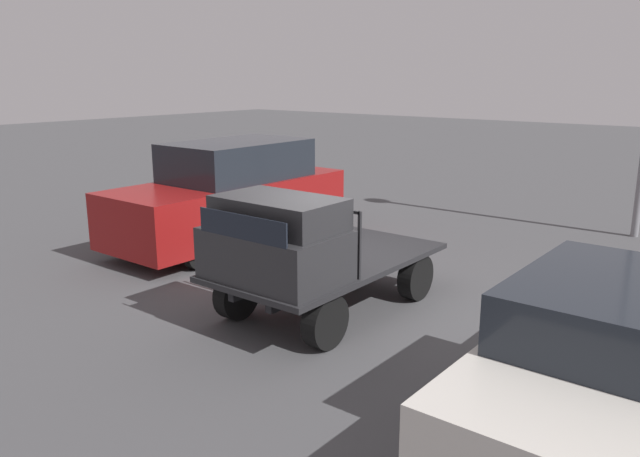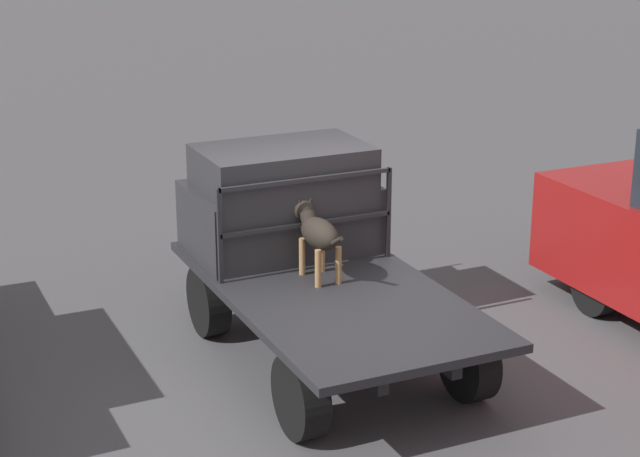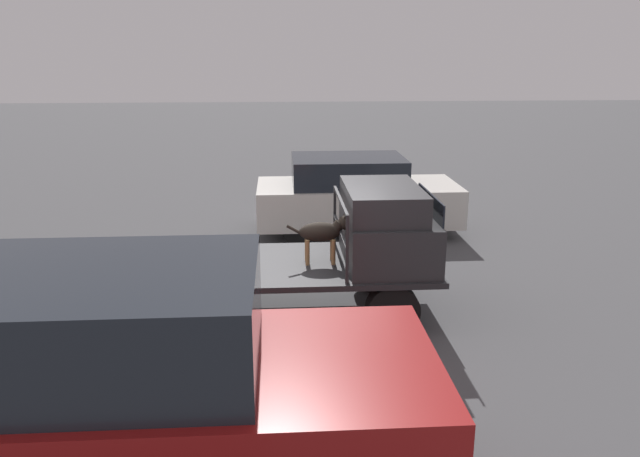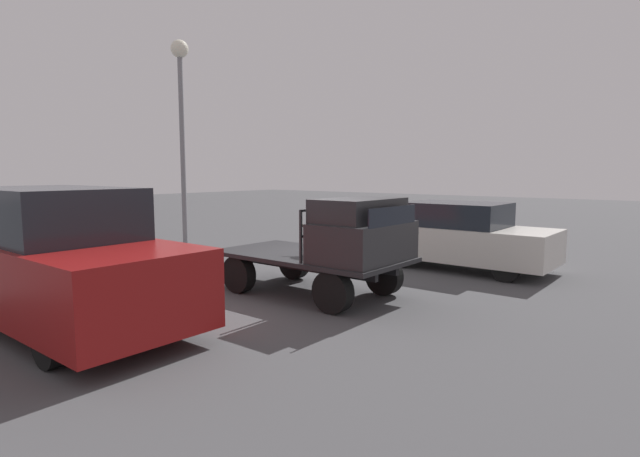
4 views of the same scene
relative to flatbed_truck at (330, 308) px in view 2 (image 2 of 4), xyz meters
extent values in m
plane|color=#474749|center=(0.00, 0.00, -0.57)|extent=(80.00, 80.00, 0.00)
cylinder|color=black|center=(1.16, 0.81, -0.21)|extent=(0.73, 0.24, 0.73)
cylinder|color=black|center=(1.16, -0.81, -0.21)|extent=(0.73, 0.24, 0.73)
cylinder|color=black|center=(-1.16, 0.81, -0.21)|extent=(0.73, 0.24, 0.73)
cylinder|color=black|center=(-1.16, -0.81, -0.21)|extent=(0.73, 0.24, 0.73)
cube|color=black|center=(0.00, 0.34, 0.04)|extent=(3.44, 0.10, 0.18)
cube|color=black|center=(0.00, -0.34, 0.04)|extent=(3.44, 0.10, 0.18)
cube|color=#232326|center=(0.00, 0.00, 0.17)|extent=(3.74, 1.94, 0.08)
cube|color=#28282B|center=(1.21, 0.00, 0.56)|extent=(1.22, 1.82, 0.69)
cube|color=#28282B|center=(1.12, 0.00, 1.11)|extent=(1.04, 1.68, 0.42)
cube|color=black|center=(1.81, 0.00, 1.05)|extent=(0.02, 1.50, 0.31)
cube|color=#232326|center=(0.52, 0.89, 0.68)|extent=(0.04, 0.04, 0.93)
cube|color=#232326|center=(0.52, -0.89, 0.68)|extent=(0.04, 0.04, 0.93)
cube|color=#232326|center=(0.52, 0.00, 1.12)|extent=(0.04, 1.78, 0.04)
cube|color=#232326|center=(0.52, 0.00, 0.68)|extent=(0.04, 1.78, 0.04)
cylinder|color=#9E7547|center=(0.42, 0.10, 0.40)|extent=(0.06, 0.06, 0.37)
cylinder|color=#9E7547|center=(0.42, -0.11, 0.40)|extent=(0.06, 0.06, 0.37)
cylinder|color=#9E7547|center=(0.05, 0.10, 0.40)|extent=(0.06, 0.06, 0.37)
cylinder|color=#9E7547|center=(0.05, -0.11, 0.40)|extent=(0.06, 0.06, 0.37)
ellipsoid|color=black|center=(0.23, 0.00, 0.67)|extent=(0.59, 0.28, 0.28)
sphere|color=#9E7547|center=(0.40, 0.00, 0.62)|extent=(0.13, 0.13, 0.13)
cylinder|color=black|center=(0.49, 0.00, 0.75)|extent=(0.20, 0.15, 0.19)
sphere|color=black|center=(0.59, 0.00, 0.80)|extent=(0.20, 0.20, 0.20)
cone|color=#9E7547|center=(0.68, 0.00, 0.78)|extent=(0.11, 0.11, 0.11)
cone|color=black|center=(0.58, 0.05, 0.88)|extent=(0.06, 0.08, 0.10)
cone|color=black|center=(0.58, -0.06, 0.88)|extent=(0.06, 0.08, 0.10)
cylinder|color=black|center=(-0.12, 0.00, 0.70)|extent=(0.25, 0.04, 0.17)
cylinder|color=black|center=(-0.07, -3.08, -0.27)|extent=(0.60, 0.20, 0.60)
camera|label=1|loc=(7.09, 5.42, 2.88)|focal=35.00mm
camera|label=2|loc=(-8.44, 3.99, 3.85)|focal=60.00mm
camera|label=3|loc=(-0.34, -8.48, 3.14)|focal=35.00mm
camera|label=4|loc=(6.10, -7.29, 1.79)|focal=28.00mm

